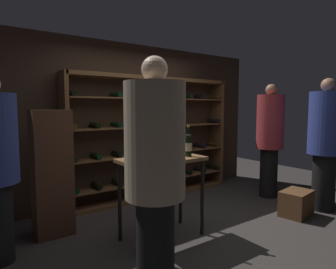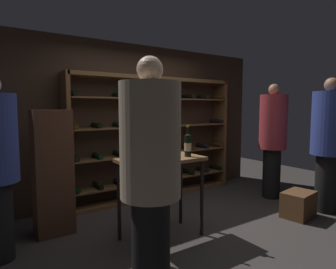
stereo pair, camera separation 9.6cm
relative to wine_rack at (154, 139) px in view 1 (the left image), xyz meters
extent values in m
plane|color=#383330|center=(-0.33, -1.41, -1.02)|extent=(9.24, 9.24, 0.00)
cube|color=#3D2B1E|center=(-0.33, 0.21, 0.28)|extent=(5.31, 0.10, 2.62)
cube|color=brown|center=(-1.51, 0.00, 0.01)|extent=(0.06, 0.32, 2.08)
cube|color=brown|center=(1.51, 0.00, 0.01)|extent=(0.06, 0.32, 2.08)
cube|color=brown|center=(0.00, 0.00, 1.02)|extent=(3.02, 0.32, 0.06)
cube|color=brown|center=(0.00, 0.00, -0.99)|extent=(3.02, 0.32, 0.06)
cube|color=brown|center=(0.00, 0.00, -0.72)|extent=(2.94, 0.32, 0.02)
cylinder|color=black|center=(-1.41, 0.00, -0.67)|extent=(0.08, 0.30, 0.08)
cylinder|color=black|center=(-1.05, 0.00, -0.67)|extent=(0.08, 0.30, 0.08)
cylinder|color=black|center=(-0.70, 0.00, -0.67)|extent=(0.08, 0.30, 0.08)
cylinder|color=#4C3314|center=(-0.35, 0.00, -0.67)|extent=(0.08, 0.30, 0.08)
cylinder|color=#4C3314|center=(0.00, 0.00, -0.67)|extent=(0.08, 0.30, 0.08)
cylinder|color=black|center=(0.36, 0.00, -0.67)|extent=(0.08, 0.30, 0.08)
cylinder|color=black|center=(0.71, 0.00, -0.67)|extent=(0.08, 0.30, 0.08)
cylinder|color=black|center=(1.06, 0.00, -0.67)|extent=(0.08, 0.30, 0.08)
cylinder|color=black|center=(1.41, 0.00, -0.67)|extent=(0.08, 0.30, 0.08)
cube|color=brown|center=(0.00, 0.00, -0.25)|extent=(2.94, 0.32, 0.02)
cylinder|color=black|center=(-1.41, 0.00, -0.20)|extent=(0.08, 0.30, 0.08)
cylinder|color=black|center=(-1.05, 0.00, -0.20)|extent=(0.08, 0.30, 0.08)
cylinder|color=black|center=(-0.70, 0.00, -0.20)|extent=(0.08, 0.30, 0.08)
cylinder|color=black|center=(-0.35, 0.00, -0.20)|extent=(0.08, 0.30, 0.08)
cylinder|color=black|center=(0.36, 0.00, -0.20)|extent=(0.08, 0.30, 0.08)
cylinder|color=#4C3314|center=(0.71, 0.00, -0.20)|extent=(0.08, 0.30, 0.08)
cylinder|color=black|center=(1.06, 0.00, -0.20)|extent=(0.08, 0.30, 0.08)
cylinder|color=#4C3314|center=(1.41, 0.00, -0.20)|extent=(0.08, 0.30, 0.08)
cube|color=brown|center=(0.00, 0.00, 0.21)|extent=(2.94, 0.32, 0.02)
cylinder|color=#4C3314|center=(-1.41, 0.00, 0.27)|extent=(0.08, 0.30, 0.08)
cylinder|color=black|center=(-1.05, 0.00, 0.27)|extent=(0.08, 0.30, 0.08)
cylinder|color=black|center=(-0.70, 0.00, 0.27)|extent=(0.08, 0.30, 0.08)
cylinder|color=black|center=(-0.35, 0.00, 0.27)|extent=(0.08, 0.30, 0.08)
cylinder|color=#4C3314|center=(0.00, 0.00, 0.27)|extent=(0.08, 0.30, 0.08)
cylinder|color=black|center=(0.36, 0.00, 0.27)|extent=(0.08, 0.30, 0.08)
cylinder|color=black|center=(1.41, 0.00, 0.27)|extent=(0.08, 0.30, 0.08)
cube|color=brown|center=(0.00, 0.00, 0.68)|extent=(2.94, 0.32, 0.02)
cylinder|color=black|center=(-1.41, 0.00, 0.74)|extent=(0.08, 0.30, 0.08)
cylinder|color=black|center=(-0.70, 0.00, 0.74)|extent=(0.08, 0.30, 0.08)
cylinder|color=black|center=(-0.35, 0.00, 0.74)|extent=(0.08, 0.30, 0.08)
cylinder|color=black|center=(0.36, 0.00, 0.74)|extent=(0.08, 0.30, 0.08)
cylinder|color=black|center=(0.71, 0.00, 0.74)|extent=(0.08, 0.30, 0.08)
cylinder|color=black|center=(1.06, 0.00, 0.74)|extent=(0.08, 0.30, 0.08)
cylinder|color=#4C3314|center=(1.41, 0.00, 0.74)|extent=(0.08, 0.30, 0.08)
cube|color=brown|center=(-0.80, -1.42, -0.07)|extent=(1.00, 0.53, 0.04)
cylinder|color=black|center=(-1.25, -1.63, -0.56)|extent=(0.04, 0.04, 0.93)
cylinder|color=black|center=(-0.35, -1.63, -0.56)|extent=(0.04, 0.04, 0.93)
cylinder|color=black|center=(-1.25, -1.20, -0.56)|extent=(0.04, 0.04, 0.93)
cylinder|color=black|center=(-0.35, -1.20, -0.56)|extent=(0.04, 0.04, 0.93)
cylinder|color=black|center=(1.74, -2.06, -0.59)|extent=(0.33, 0.33, 0.86)
cylinder|color=#2D3D8C|center=(1.74, -2.06, 0.30)|extent=(0.51, 0.51, 0.93)
sphere|color=#AD7A5B|center=(1.74, -2.06, 0.87)|extent=(0.21, 0.21, 0.21)
cube|color=maroon|center=(2.00, -2.04, 0.42)|extent=(0.01, 0.05, 0.52)
cylinder|color=black|center=(-1.47, -2.30, -0.60)|extent=(0.31, 0.31, 0.85)
cylinder|color=tan|center=(-1.47, -2.30, 0.28)|extent=(0.48, 0.48, 0.92)
sphere|color=beige|center=(-1.47, -2.30, 0.83)|extent=(0.21, 0.21, 0.21)
cylinder|color=black|center=(1.63, -1.16, -0.60)|extent=(0.30, 0.30, 0.85)
cylinder|color=#9E2D33|center=(1.63, -1.16, 0.29)|extent=(0.46, 0.46, 0.92)
sphere|color=#AD7A5B|center=(1.63, -1.16, 0.84)|extent=(0.19, 0.19, 0.19)
cube|color=#26193F|center=(1.68, -0.93, 0.40)|extent=(0.05, 0.02, 0.52)
cube|color=brown|center=(1.18, -1.96, -0.84)|extent=(0.53, 0.41, 0.36)
cube|color=#4C2D1E|center=(-1.84, -0.56, -0.26)|extent=(0.44, 0.36, 1.53)
cylinder|color=black|center=(-0.81, -1.47, 0.07)|extent=(0.07, 0.07, 0.24)
cone|color=black|center=(-0.81, -1.47, 0.20)|extent=(0.07, 0.07, 0.03)
cylinder|color=black|center=(-0.81, -1.47, 0.26)|extent=(0.03, 0.03, 0.10)
cylinder|color=black|center=(-0.81, -1.47, 0.32)|extent=(0.03, 0.03, 0.02)
cylinder|color=#C6B28C|center=(-0.81, -1.47, 0.05)|extent=(0.08, 0.08, 0.09)
cylinder|color=black|center=(-1.14, -1.34, 0.05)|extent=(0.08, 0.08, 0.22)
cone|color=black|center=(-1.14, -1.34, 0.17)|extent=(0.08, 0.08, 0.03)
cylinder|color=black|center=(-1.14, -1.34, 0.23)|extent=(0.03, 0.03, 0.09)
cylinder|color=maroon|center=(-1.14, -1.34, 0.29)|extent=(0.03, 0.03, 0.02)
cylinder|color=#C6B28C|center=(-1.14, -1.34, 0.04)|extent=(0.09, 0.09, 0.08)
cylinder|color=black|center=(-0.48, -1.52, 0.08)|extent=(0.08, 0.08, 0.26)
cone|color=black|center=(-0.48, -1.52, 0.22)|extent=(0.08, 0.08, 0.03)
cylinder|color=black|center=(-0.48, -1.52, 0.27)|extent=(0.03, 0.03, 0.07)
cylinder|color=#B7932D|center=(-0.48, -1.52, 0.31)|extent=(0.03, 0.03, 0.02)
cylinder|color=#C6B28C|center=(-0.48, -1.52, 0.06)|extent=(0.08, 0.08, 0.10)
cylinder|color=silver|center=(-0.79, -1.36, -0.05)|extent=(0.07, 0.07, 0.00)
cylinder|color=silver|center=(-0.79, -1.36, 0.00)|extent=(0.01, 0.01, 0.09)
cone|color=silver|center=(-0.79, -1.36, 0.07)|extent=(0.08, 0.08, 0.07)
cylinder|color=#590A14|center=(-0.79, -1.36, 0.06)|extent=(0.04, 0.04, 0.02)
camera|label=1|loc=(-2.70, -4.21, 0.54)|focal=31.07mm
camera|label=2|loc=(-2.62, -4.26, 0.54)|focal=31.07mm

